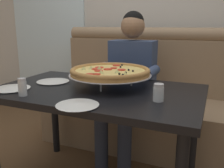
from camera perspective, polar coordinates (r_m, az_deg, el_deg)
back_wall_with_window at (r=2.95m, az=9.61°, el=18.12°), size 6.00×0.12×2.80m
window_panel at (r=3.50m, az=-14.86°, el=17.13°), size 1.10×0.02×2.80m
booth_bench at (r=2.50m, az=5.61°, el=-4.13°), size 1.71×0.78×1.13m
dining_table at (r=1.65m, az=-3.48°, el=-4.15°), size 1.34×0.82×0.75m
diner_main at (r=2.18m, az=3.87°, el=1.70°), size 0.54×0.64×1.27m
pizza at (r=1.66m, az=-0.46°, el=2.86°), size 0.56×0.56×0.13m
shaker_parmesan at (r=1.54m, az=-19.99°, el=-0.94°), size 0.05×0.05×0.11m
shaker_pepper_flakes at (r=1.37m, az=10.68°, el=-2.25°), size 0.06×0.06×0.10m
plate_near_left at (r=1.29m, az=-8.00°, el=-4.58°), size 0.23×0.23×0.02m
plate_near_right at (r=1.86m, az=-13.49°, el=0.77°), size 0.24×0.24×0.02m
plate_far_side at (r=1.74m, az=-22.25°, el=-0.76°), size 0.24×0.24×0.02m
patio_chair at (r=4.17m, az=-7.44°, el=4.74°), size 0.43×0.43×0.86m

